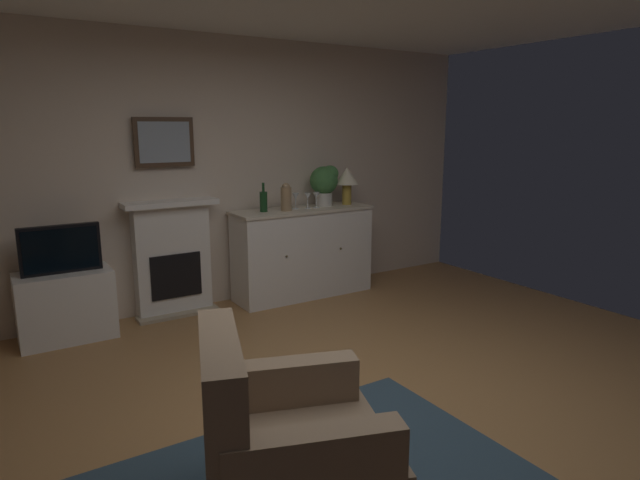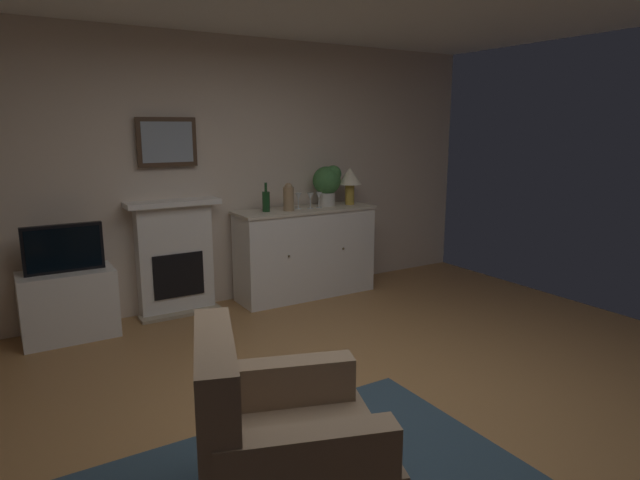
{
  "view_description": "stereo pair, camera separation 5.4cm",
  "coord_description": "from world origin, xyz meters",
  "px_view_note": "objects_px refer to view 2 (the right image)",
  "views": [
    {
      "loc": [
        -1.92,
        -2.44,
        1.78
      ],
      "look_at": [
        0.05,
        0.68,
        1.0
      ],
      "focal_mm": 30.43,
      "sensor_mm": 36.0,
      "label": 1
    },
    {
      "loc": [
        -1.87,
        -2.47,
        1.78
      ],
      "look_at": [
        0.05,
        0.68,
        1.0
      ],
      "focal_mm": 30.43,
      "sensor_mm": 36.0,
      "label": 2
    }
  ],
  "objects_px": {
    "wine_bottle": "(266,201)",
    "framed_picture": "(167,142)",
    "tv_cabinet": "(69,305)",
    "armchair": "(279,447)",
    "sideboard_cabinet": "(305,252)",
    "wine_glass_right": "(319,196)",
    "vase_decorative": "(289,197)",
    "potted_plant_small": "(328,182)",
    "wine_glass_center": "(310,197)",
    "fireplace_unit": "(175,257)",
    "tv_set": "(63,248)",
    "wine_glass_left": "(298,197)",
    "table_lamp": "(350,179)"
  },
  "relations": [
    {
      "from": "wine_bottle",
      "to": "framed_picture",
      "type": "bearing_deg",
      "value": 166.89
    },
    {
      "from": "framed_picture",
      "to": "table_lamp",
      "type": "bearing_deg",
      "value": -6.69
    },
    {
      "from": "wine_glass_center",
      "to": "table_lamp",
      "type": "bearing_deg",
      "value": 4.63
    },
    {
      "from": "wine_glass_center",
      "to": "wine_glass_left",
      "type": "bearing_deg",
      "value": 152.34
    },
    {
      "from": "framed_picture",
      "to": "wine_glass_center",
      "type": "xyz_separation_m",
      "value": [
        1.37,
        -0.26,
        -0.57
      ]
    },
    {
      "from": "wine_glass_center",
      "to": "tv_set",
      "type": "xyz_separation_m",
      "value": [
        -2.35,
        0.03,
        -0.27
      ]
    },
    {
      "from": "table_lamp",
      "to": "armchair",
      "type": "xyz_separation_m",
      "value": [
        -2.37,
        -2.89,
        -0.84
      ]
    },
    {
      "from": "vase_decorative",
      "to": "wine_glass_center",
      "type": "bearing_deg",
      "value": 1.69
    },
    {
      "from": "wine_glass_left",
      "to": "wine_glass_center",
      "type": "relative_size",
      "value": 1.0
    },
    {
      "from": "tv_cabinet",
      "to": "armchair",
      "type": "distance_m",
      "value": 2.95
    },
    {
      "from": "vase_decorative",
      "to": "table_lamp",
      "type": "bearing_deg",
      "value": 3.67
    },
    {
      "from": "tv_cabinet",
      "to": "armchair",
      "type": "bearing_deg",
      "value": -80.18
    },
    {
      "from": "wine_glass_right",
      "to": "wine_bottle",
      "type": "bearing_deg",
      "value": 175.11
    },
    {
      "from": "tv_set",
      "to": "potted_plant_small",
      "type": "relative_size",
      "value": 1.44
    },
    {
      "from": "fireplace_unit",
      "to": "tv_set",
      "type": "bearing_deg",
      "value": -169.23
    },
    {
      "from": "wine_glass_center",
      "to": "wine_bottle",
      "type": "bearing_deg",
      "value": 173.27
    },
    {
      "from": "sideboard_cabinet",
      "to": "tv_cabinet",
      "type": "height_order",
      "value": "sideboard_cabinet"
    },
    {
      "from": "framed_picture",
      "to": "wine_glass_center",
      "type": "distance_m",
      "value": 1.51
    },
    {
      "from": "sideboard_cabinet",
      "to": "wine_glass_center",
      "type": "relative_size",
      "value": 9.11
    },
    {
      "from": "vase_decorative",
      "to": "tv_set",
      "type": "relative_size",
      "value": 0.45
    },
    {
      "from": "framed_picture",
      "to": "wine_glass_left",
      "type": "relative_size",
      "value": 3.33
    },
    {
      "from": "wine_glass_center",
      "to": "wine_glass_right",
      "type": "distance_m",
      "value": 0.11
    },
    {
      "from": "table_lamp",
      "to": "tv_cabinet",
      "type": "bearing_deg",
      "value": 179.7
    },
    {
      "from": "wine_glass_right",
      "to": "armchair",
      "type": "bearing_deg",
      "value": -124.36
    },
    {
      "from": "sideboard_cabinet",
      "to": "wine_glass_right",
      "type": "bearing_deg",
      "value": -13.92
    },
    {
      "from": "tv_set",
      "to": "tv_cabinet",
      "type": "bearing_deg",
      "value": 90.0
    },
    {
      "from": "tv_cabinet",
      "to": "potted_plant_small",
      "type": "distance_m",
      "value": 2.77
    },
    {
      "from": "sideboard_cabinet",
      "to": "tv_cabinet",
      "type": "bearing_deg",
      "value": 179.63
    },
    {
      "from": "vase_decorative",
      "to": "armchair",
      "type": "distance_m",
      "value": 3.33
    },
    {
      "from": "table_lamp",
      "to": "wine_glass_left",
      "type": "distance_m",
      "value": 0.65
    },
    {
      "from": "sideboard_cabinet",
      "to": "vase_decorative",
      "type": "xyz_separation_m",
      "value": [
        -0.22,
        -0.05,
        0.61
      ]
    },
    {
      "from": "potted_plant_small",
      "to": "tv_set",
      "type": "bearing_deg",
      "value": -178.83
    },
    {
      "from": "fireplace_unit",
      "to": "sideboard_cabinet",
      "type": "relative_size",
      "value": 0.73
    },
    {
      "from": "fireplace_unit",
      "to": "sideboard_cabinet",
      "type": "bearing_deg",
      "value": -7.55
    },
    {
      "from": "wine_glass_left",
      "to": "potted_plant_small",
      "type": "height_order",
      "value": "potted_plant_small"
    },
    {
      "from": "wine_glass_right",
      "to": "vase_decorative",
      "type": "xyz_separation_m",
      "value": [
        -0.37,
        -0.01,
        0.02
      ]
    },
    {
      "from": "potted_plant_small",
      "to": "wine_glass_center",
      "type": "bearing_deg",
      "value": -161.85
    },
    {
      "from": "sideboard_cabinet",
      "to": "wine_glass_right",
      "type": "relative_size",
      "value": 9.11
    },
    {
      "from": "fireplace_unit",
      "to": "tv_cabinet",
      "type": "bearing_deg",
      "value": -170.55
    },
    {
      "from": "armchair",
      "to": "tv_set",
      "type": "bearing_deg",
      "value": 99.9
    },
    {
      "from": "wine_glass_left",
      "to": "wine_glass_center",
      "type": "distance_m",
      "value": 0.12
    },
    {
      "from": "table_lamp",
      "to": "tv_cabinet",
      "type": "distance_m",
      "value": 3.02
    },
    {
      "from": "wine_glass_center",
      "to": "wine_glass_right",
      "type": "height_order",
      "value": "same"
    },
    {
      "from": "vase_decorative",
      "to": "tv_cabinet",
      "type": "bearing_deg",
      "value": 178.22
    },
    {
      "from": "potted_plant_small",
      "to": "fireplace_unit",
      "type": "bearing_deg",
      "value": 175.4
    },
    {
      "from": "table_lamp",
      "to": "wine_glass_left",
      "type": "relative_size",
      "value": 2.42
    },
    {
      "from": "wine_glass_left",
      "to": "tv_cabinet",
      "type": "bearing_deg",
      "value": -179.99
    },
    {
      "from": "wine_glass_left",
      "to": "wine_glass_center",
      "type": "bearing_deg",
      "value": -27.66
    },
    {
      "from": "wine_glass_center",
      "to": "vase_decorative",
      "type": "height_order",
      "value": "vase_decorative"
    },
    {
      "from": "fireplace_unit",
      "to": "wine_glass_center",
      "type": "xyz_separation_m",
      "value": [
        1.37,
        -0.22,
        0.51
      ]
    }
  ]
}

